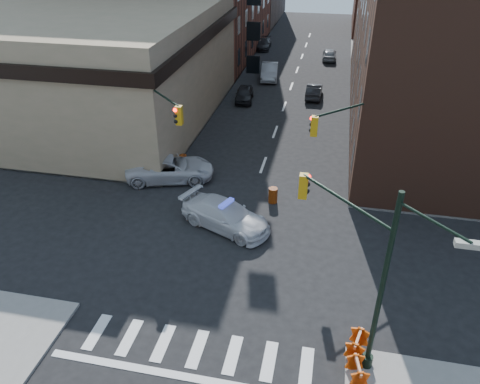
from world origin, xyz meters
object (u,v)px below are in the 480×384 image
at_px(parked_car_enear, 314,91).
at_px(barricade_nw_a, 150,177).
at_px(pickup, 170,168).
at_px(parked_car_wnear, 244,94).
at_px(barrel_bank, 183,161).
at_px(pedestrian_a, 128,148).
at_px(pedestrian_b, 126,166).
at_px(parked_car_wfar, 270,71).
at_px(barrel_road, 273,195).
at_px(police_car, 225,215).
at_px(barricade_se_a, 357,344).

bearing_deg(parked_car_enear, barricade_nw_a, 64.97).
xyz_separation_m(pickup, parked_car_wnear, (1.86, 16.04, -0.14)).
bearing_deg(barricade_nw_a, parked_car_wnear, 88.59).
distance_m(barrel_bank, barricade_nw_a, 3.19).
relative_size(pedestrian_a, pedestrian_b, 0.90).
height_order(parked_car_wfar, barrel_road, parked_car_wfar).
bearing_deg(parked_car_wnear, police_car, -87.84).
bearing_deg(parked_car_wfar, pedestrian_a, -114.47).
xyz_separation_m(parked_car_wnear, parked_car_wfar, (1.30, 7.37, 0.14)).
bearing_deg(pedestrian_b, parked_car_wnear, 65.24).
xyz_separation_m(pedestrian_a, barrel_road, (11.05, -3.57, -0.45)).
height_order(pickup, barricade_se_a, pickup).
relative_size(parked_car_wfar, barricade_se_a, 4.21).
distance_m(pedestrian_a, pedestrian_b, 2.95).
bearing_deg(parked_car_wnear, barrel_bank, -102.52).
height_order(parked_car_enear, barrel_bank, parked_car_enear).
bearing_deg(barricade_se_a, police_car, 57.82).
distance_m(pickup, barrel_road, 7.35).
height_order(barrel_road, barrel_bank, barrel_road).
height_order(police_car, barrel_road, police_car).
distance_m(police_car, parked_car_wnear, 20.97).
height_order(pickup, barrel_road, pickup).
bearing_deg(parked_car_enear, pedestrian_b, 60.53).
relative_size(pickup, barricade_nw_a, 5.19).
bearing_deg(barrel_road, police_car, -125.32).
distance_m(barrel_road, barricade_nw_a, 8.28).
bearing_deg(pickup, parked_car_wnear, -22.61).
bearing_deg(parked_car_wnear, barricade_se_a, -76.28).
xyz_separation_m(pickup, parked_car_wfar, (3.15, 23.41, 0.00)).
bearing_deg(pedestrian_a, police_car, 3.49).
bearing_deg(barricade_se_a, parked_car_enear, 21.73).
bearing_deg(pedestrian_a, barrel_road, 23.21).
xyz_separation_m(barrel_bank, barricade_nw_a, (-1.37, -2.88, 0.12)).
xyz_separation_m(pickup, barrel_bank, (0.30, 1.87, -0.36)).
xyz_separation_m(parked_car_wfar, barricade_nw_a, (-4.23, -24.41, -0.24)).
bearing_deg(parked_car_enear, barrel_bank, 64.91).
relative_size(barrel_bank, barricade_nw_a, 0.81).
bearing_deg(parked_car_wfar, barricade_nw_a, -106.11).
bearing_deg(pedestrian_a, pickup, 13.02).
xyz_separation_m(pedestrian_b, barricade_nw_a, (1.75, -0.30, -0.46)).
relative_size(pedestrian_a, barrel_road, 1.61).
distance_m(parked_car_wnear, barrel_bank, 14.25).
xyz_separation_m(pedestrian_a, barricade_nw_a, (2.79, -3.06, -0.38)).
xyz_separation_m(parked_car_wnear, barrel_bank, (-1.56, -14.16, -0.22)).
height_order(pickup, parked_car_wfar, parked_car_wfar).
height_order(parked_car_enear, barricade_nw_a, parked_car_enear).
bearing_deg(barrel_road, pickup, 168.14).
height_order(pickup, parked_car_wnear, pickup).
xyz_separation_m(parked_car_enear, barricade_nw_a, (-9.37, -19.37, -0.09)).
bearing_deg(barrel_bank, police_car, -54.92).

